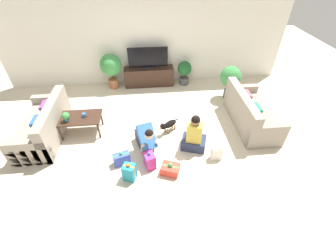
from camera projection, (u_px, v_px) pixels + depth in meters
ground_plane at (152, 134)px, 5.37m from camera, size 16.00×16.00×0.00m
wall_back at (145, 41)px, 6.55m from camera, size 8.40×0.06×2.60m
sofa_left at (44, 126)px, 5.12m from camera, size 0.84×1.81×0.85m
sofa_right at (250, 114)px, 5.49m from camera, size 0.84×1.81×0.85m
coffee_table at (80, 119)px, 5.18m from camera, size 0.99×0.60×0.45m
tv_console at (149, 77)px, 6.99m from camera, size 1.50×0.40×0.58m
tv at (148, 59)px, 6.63m from camera, size 1.17×0.20×0.63m
potted_plant_corner_right at (230, 78)px, 6.23m from camera, size 0.57×0.57×0.95m
potted_plant_back_right at (184, 71)px, 6.93m from camera, size 0.43×0.43×0.75m
potted_plant_back_left at (111, 67)px, 6.61m from camera, size 0.63×0.63×1.06m
person_kneeling at (146, 138)px, 4.76m from camera, size 0.51×0.85×0.80m
person_sitting at (194, 136)px, 4.82m from camera, size 0.62×0.58×0.91m
dog at (168, 125)px, 5.30m from camera, size 0.48×0.36×0.32m
gift_box_a at (122, 159)px, 4.59m from camera, size 0.37×0.26×0.31m
gift_box_b at (170, 169)px, 4.43m from camera, size 0.42×0.37×0.26m
gift_box_c at (130, 172)px, 4.27m from camera, size 0.29×0.27×0.41m
gift_box_d at (150, 160)px, 4.51m from camera, size 0.26×0.31×0.39m
gift_bag_a at (217, 153)px, 4.67m from camera, size 0.23×0.15×0.34m
mug at (84, 115)px, 5.13m from camera, size 0.12×0.08×0.09m
tabletop_plant at (66, 116)px, 4.96m from camera, size 0.17×0.17×0.22m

